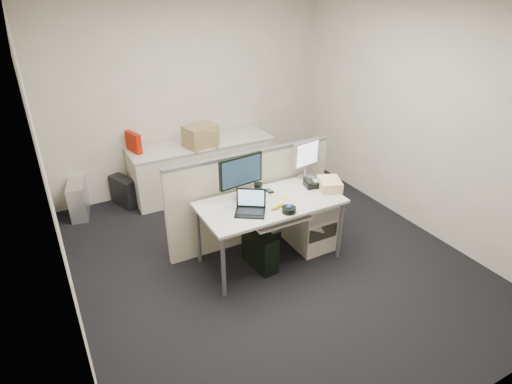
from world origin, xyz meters
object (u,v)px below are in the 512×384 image
laptop (250,204)px  desk_phone (314,184)px  monitor_main (241,178)px  desk (270,207)px

laptop → desk_phone: 0.92m
monitor_main → laptop: size_ratio=1.68×
monitor_main → desk_phone: monitor_main is taller
laptop → desk_phone: laptop is taller
desk → laptop: 0.37m
desk → laptop: (-0.30, -0.12, 0.18)m
desk_phone → monitor_main: bearing=-173.9°
desk → desk_phone: desk_phone is taller
monitor_main → laptop: bearing=-105.7°
laptop → desk: bearing=54.3°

